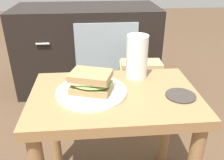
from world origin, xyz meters
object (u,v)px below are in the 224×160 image
Objects in this scene: plate at (91,92)px; sandwich_front at (91,82)px; tv_cabinet at (88,48)px; beer_glass at (137,57)px; coaster at (181,96)px; paper_bag at (140,93)px.

sandwich_front is at bearing -26.57° from plate.
tv_cabinet is 0.88m from beer_glass.
tv_cabinet is 5.98× the size of beer_glass.
coaster is (0.31, -0.99, 0.17)m from tv_cabinet.
tv_cabinet is 5.95× the size of sandwich_front.
coaster is at bearing -72.53° from tv_cabinet.
tv_cabinet is 1.05m from coaster.
beer_glass is at bearing 33.49° from sandwich_front.
plate is (0.02, -0.94, 0.17)m from tv_cabinet.
coaster is (0.12, -0.16, -0.08)m from beer_glass.
beer_glass is at bearing -105.43° from paper_bag.
beer_glass is (0.19, -0.83, 0.25)m from tv_cabinet.
plate is 2.38× the size of coaster.
plate is at bearing 170.95° from coaster.
beer_glass reaches higher than plate.
tv_cabinet is 9.72× the size of coaster.
beer_glass is at bearing 126.77° from coaster.
sandwich_front is at bearing -146.51° from beer_glass.
sandwich_front is (0.02, -0.94, 0.21)m from tv_cabinet.
coaster is at bearing -9.05° from sandwich_front.
paper_bag is at bearing -59.73° from tv_cabinet.
plate is 0.62× the size of paper_bag.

